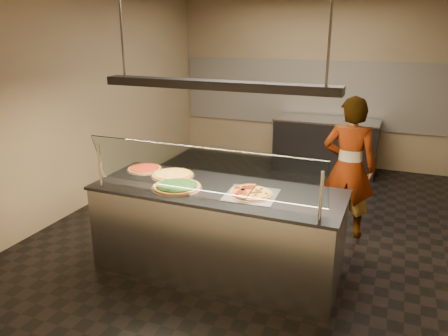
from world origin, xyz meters
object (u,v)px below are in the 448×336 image
at_px(serving_counter, 217,231).
at_px(half_pizza_sausage, 261,194).
at_px(perforated_tray, 251,194).
at_px(pizza_spinach, 177,186).
at_px(sneeze_guard, 202,170).
at_px(pizza_cheese, 173,174).
at_px(pizza_spatula, 171,176).
at_px(half_pizza_pepperoni, 242,190).
at_px(heat_lamp_housing, 216,85).
at_px(prep_table, 325,145).
at_px(pizza_tomato, 145,168).
at_px(worker, 349,168).

height_order(serving_counter, half_pizza_sausage, half_pizza_sausage).
relative_size(perforated_tray, pizza_spinach, 1.01).
height_order(sneeze_guard, perforated_tray, sneeze_guard).
bearing_deg(pizza_cheese, pizza_spatula, -75.21).
bearing_deg(pizza_spatula, half_pizza_pepperoni, -9.09).
bearing_deg(serving_counter, heat_lamp_housing, 0.00).
bearing_deg(pizza_spinach, perforated_tray, 7.16).
distance_m(pizza_spinach, prep_table, 4.12).
distance_m(serving_counter, perforated_tray, 0.60).
bearing_deg(pizza_cheese, pizza_tomato, 170.52).
distance_m(serving_counter, sneeze_guard, 0.83).
distance_m(pizza_tomato, pizza_spatula, 0.44).
distance_m(pizza_tomato, heat_lamp_housing, 1.43).
bearing_deg(worker, perforated_tray, 62.95).
xyz_separation_m(perforated_tray, half_pizza_pepperoni, (-0.10, -0.00, 0.03)).
bearing_deg(sneeze_guard, pizza_cheese, 138.57).
distance_m(pizza_spinach, worker, 2.15).
xyz_separation_m(serving_counter, pizza_tomato, (-0.99, 0.25, 0.48)).
bearing_deg(worker, pizza_spatula, 37.97).
distance_m(serving_counter, pizza_spatula, 0.76).
xyz_separation_m(pizza_spatula, worker, (1.68, 1.32, -0.10)).
xyz_separation_m(perforated_tray, prep_table, (0.07, 3.92, -0.47)).
relative_size(half_pizza_pepperoni, half_pizza_sausage, 1.00).
bearing_deg(half_pizza_pepperoni, pizza_cheese, 165.59).
bearing_deg(worker, pizza_cheese, 35.68).
relative_size(half_pizza_sausage, heat_lamp_housing, 0.18).
xyz_separation_m(half_pizza_sausage, heat_lamp_housing, (-0.47, 0.04, 0.99)).
relative_size(perforated_tray, worker, 0.30).
bearing_deg(half_pizza_sausage, heat_lamp_housing, 174.84).
bearing_deg(pizza_spatula, worker, 38.04).
height_order(pizza_cheese, worker, worker).
distance_m(serving_counter, heat_lamp_housing, 1.48).
height_order(perforated_tray, pizza_spinach, pizza_spinach).
bearing_deg(pizza_spatula, pizza_tomato, 159.68).
relative_size(serving_counter, pizza_tomato, 6.32).
distance_m(pizza_spatula, heat_lamp_housing, 1.15).
height_order(sneeze_guard, pizza_spinach, sneeze_guard).
relative_size(half_pizza_pepperoni, heat_lamp_housing, 0.18).
height_order(perforated_tray, pizza_cheese, pizza_cheese).
xyz_separation_m(sneeze_guard, worker, (1.11, 1.75, -0.36)).
relative_size(sneeze_guard, heat_lamp_housing, 0.99).
bearing_deg(pizza_spinach, sneeze_guard, -28.84).
xyz_separation_m(pizza_spatula, prep_table, (1.01, 3.78, -0.49)).
relative_size(half_pizza_sausage, prep_table, 0.23).
xyz_separation_m(sneeze_guard, pizza_spinach, (-0.38, 0.21, -0.28)).
height_order(half_pizza_pepperoni, pizza_tomato, half_pizza_pepperoni).
relative_size(sneeze_guard, perforated_tray, 4.47).
height_order(sneeze_guard, worker, worker).
bearing_deg(half_pizza_sausage, prep_table, 90.37).
bearing_deg(sneeze_guard, worker, 57.60).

